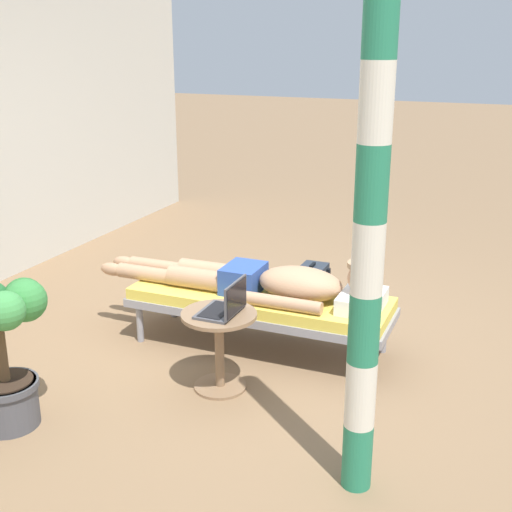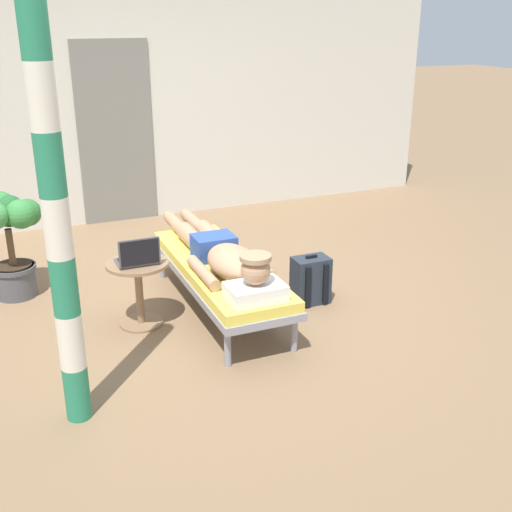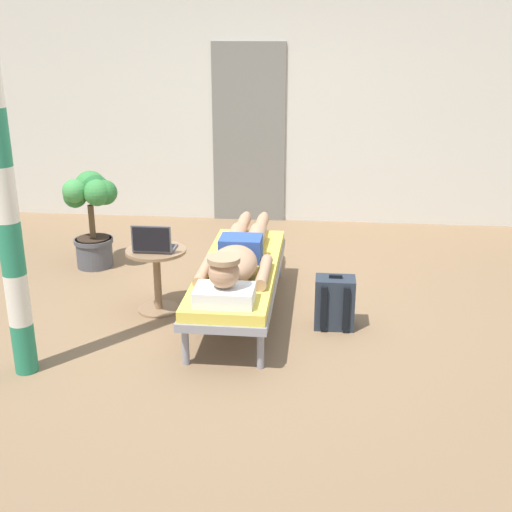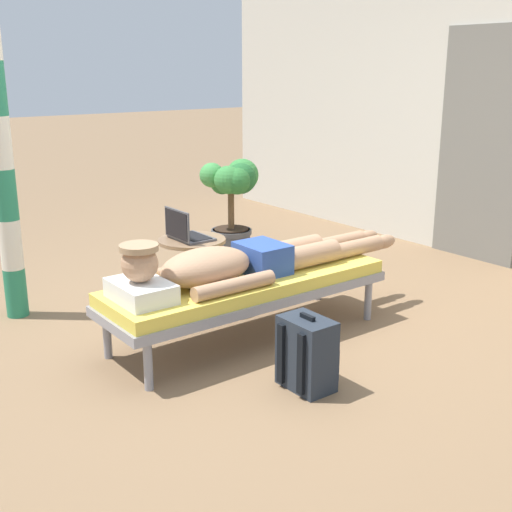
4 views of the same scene
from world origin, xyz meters
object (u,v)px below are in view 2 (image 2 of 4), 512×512
object	(u,v)px
lounge_chair	(220,271)
backpack	(310,280)
potted_plant	(9,232)
porch_post	(57,228)
person_reclining	(222,254)
side_table	(139,282)
laptop	(138,257)

from	to	relation	value
lounge_chair	backpack	distance (m)	0.78
potted_plant	porch_post	size ratio (longest dim) A/B	0.37
person_reclining	potted_plant	world-z (taller)	potted_plant
backpack	side_table	bearing A→B (deg)	173.68
porch_post	potted_plant	bearing A→B (deg)	96.27
person_reclining	porch_post	size ratio (longest dim) A/B	0.89
potted_plant	lounge_chair	bearing A→B (deg)	-32.65
side_table	potted_plant	world-z (taller)	potted_plant
lounge_chair	porch_post	world-z (taller)	porch_post
person_reclining	potted_plant	size ratio (longest dim) A/B	2.41
person_reclining	side_table	size ratio (longest dim) A/B	4.15
backpack	potted_plant	xyz separation A→B (m)	(-2.27, 1.12, 0.38)
side_table	lounge_chair	bearing A→B (deg)	-0.58
side_table	potted_plant	bearing A→B (deg)	131.61
person_reclining	potted_plant	distance (m)	1.85
lounge_chair	person_reclining	bearing A→B (deg)	-90.00
side_table	laptop	size ratio (longest dim) A/B	1.69
person_reclining	laptop	world-z (taller)	laptop
lounge_chair	side_table	xyz separation A→B (m)	(-0.66, 0.01, 0.01)
porch_post	laptop	bearing A→B (deg)	57.86
lounge_chair	backpack	xyz separation A→B (m)	(0.75, -0.15, -0.15)
lounge_chair	potted_plant	bearing A→B (deg)	147.35
backpack	potted_plant	distance (m)	2.56
porch_post	lounge_chair	bearing A→B (deg)	39.17
laptop	potted_plant	xyz separation A→B (m)	(-0.86, 1.02, -0.01)
lounge_chair	backpack	bearing A→B (deg)	-11.28
backpack	porch_post	bearing A→B (deg)	-156.14
laptop	porch_post	world-z (taller)	porch_post
lounge_chair	laptop	distance (m)	0.70
person_reclining	lounge_chair	bearing A→B (deg)	90.00
porch_post	person_reclining	bearing A→B (deg)	37.13
person_reclining	backpack	distance (m)	0.82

